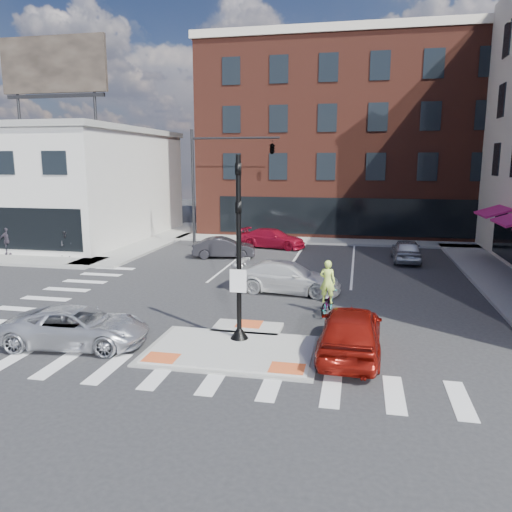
% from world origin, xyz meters
% --- Properties ---
extents(ground, '(120.00, 120.00, 0.00)m').
position_xyz_m(ground, '(0.00, 0.00, 0.00)').
color(ground, '#28282B').
rests_on(ground, ground).
extents(refuge_island, '(5.40, 4.65, 0.13)m').
position_xyz_m(refuge_island, '(0.00, -0.26, 0.05)').
color(refuge_island, gray).
rests_on(refuge_island, ground).
extents(sidewalk_nw, '(23.50, 20.50, 0.15)m').
position_xyz_m(sidewalk_nw, '(-16.76, 15.29, 0.08)').
color(sidewalk_nw, gray).
rests_on(sidewalk_nw, ground).
extents(sidewalk_e, '(3.00, 24.00, 0.15)m').
position_xyz_m(sidewalk_e, '(10.80, 10.00, 0.07)').
color(sidewalk_e, gray).
rests_on(sidewalk_e, ground).
extents(sidewalk_n, '(26.00, 3.00, 0.15)m').
position_xyz_m(sidewalk_n, '(3.00, 22.00, 0.07)').
color(sidewalk_n, gray).
rests_on(sidewalk_n, ground).
extents(building_nw, '(20.40, 16.40, 14.40)m').
position_xyz_m(building_nw, '(-21.98, 19.98, 4.23)').
color(building_nw, silver).
rests_on(building_nw, ground).
extents(building_n, '(24.40, 18.40, 15.50)m').
position_xyz_m(building_n, '(3.00, 31.99, 7.80)').
color(building_n, '#56251B').
rests_on(building_n, ground).
extents(building_far_left, '(10.00, 12.00, 10.00)m').
position_xyz_m(building_far_left, '(-4.00, 52.00, 5.00)').
color(building_far_left, slate).
rests_on(building_far_left, ground).
extents(building_far_right, '(12.00, 12.00, 12.00)m').
position_xyz_m(building_far_right, '(9.00, 54.00, 6.00)').
color(building_far_right, brown).
rests_on(building_far_right, ground).
extents(signal_pole, '(0.60, 0.60, 5.98)m').
position_xyz_m(signal_pole, '(0.00, 0.40, 2.36)').
color(signal_pole, black).
rests_on(signal_pole, refuge_island).
extents(mast_arm_signal, '(6.10, 2.24, 8.00)m').
position_xyz_m(mast_arm_signal, '(-3.47, 18.00, 6.21)').
color(mast_arm_signal, black).
rests_on(mast_arm_signal, ground).
extents(silver_suv, '(4.77, 2.56, 1.27)m').
position_xyz_m(silver_suv, '(-5.05, -1.00, 0.64)').
color(silver_suv, silver).
rests_on(silver_suv, ground).
extents(red_sedan, '(1.99, 4.68, 1.58)m').
position_xyz_m(red_sedan, '(3.61, 0.00, 0.79)').
color(red_sedan, maroon).
rests_on(red_sedan, ground).
extents(white_pickup, '(5.01, 2.47, 1.40)m').
position_xyz_m(white_pickup, '(0.66, 7.05, 0.70)').
color(white_pickup, silver).
rests_on(white_pickup, ground).
extents(bg_car_dark, '(4.02, 2.07, 1.26)m').
position_xyz_m(bg_car_dark, '(-4.37, 14.44, 0.63)').
color(bg_car_dark, '#28272C').
rests_on(bg_car_dark, ground).
extents(bg_car_silver, '(1.61, 4.00, 1.36)m').
position_xyz_m(bg_car_silver, '(6.59, 15.50, 0.68)').
color(bg_car_silver, silver).
rests_on(bg_car_silver, ground).
extents(bg_car_red, '(4.82, 2.74, 1.32)m').
position_xyz_m(bg_car_red, '(-2.03, 18.61, 0.66)').
color(bg_car_red, maroon).
rests_on(bg_car_red, ground).
extents(cyclist, '(0.86, 1.76, 2.15)m').
position_xyz_m(cyclist, '(2.64, 4.09, 0.72)').
color(cyclist, '#3F3F44').
rests_on(cyclist, ground).
extents(pedestrian_a, '(0.86, 0.71, 1.62)m').
position_xyz_m(pedestrian_a, '(-13.61, 12.00, 0.96)').
color(pedestrian_a, black).
rests_on(pedestrian_a, sidewalk_nw).
extents(pedestrian_b, '(1.09, 0.77, 1.71)m').
position_xyz_m(pedestrian_b, '(-17.68, 12.00, 1.01)').
color(pedestrian_b, '#36303B').
rests_on(pedestrian_b, sidewalk_nw).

